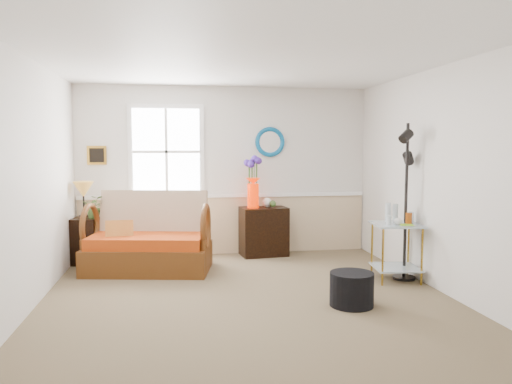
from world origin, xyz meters
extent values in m
cube|color=#806B53|center=(0.00, 0.00, 0.00)|extent=(4.50, 5.00, 0.01)
cube|color=white|center=(0.00, 0.00, 2.60)|extent=(4.50, 5.00, 0.01)
cube|color=silver|center=(0.00, 2.50, 1.30)|extent=(4.50, 0.01, 2.60)
cube|color=silver|center=(0.00, -2.50, 1.30)|extent=(4.50, 0.01, 2.60)
cube|color=silver|center=(-2.25, 0.00, 1.30)|extent=(0.01, 5.00, 2.60)
cube|color=silver|center=(2.25, 0.00, 1.30)|extent=(0.01, 5.00, 2.60)
cube|color=#C8AD87|center=(0.00, 2.48, 0.45)|extent=(4.46, 0.02, 0.90)
cube|color=white|center=(0.00, 2.47, 0.92)|extent=(4.46, 0.04, 0.06)
cube|color=#B58029|center=(-1.92, 2.48, 1.55)|extent=(0.28, 0.03, 0.28)
torus|color=#0E759E|center=(0.70, 2.48, 1.75)|extent=(0.47, 0.07, 0.47)
imported|color=#3D602A|center=(-1.91, 2.07, 0.79)|extent=(0.30, 0.33, 0.26)
cylinder|color=black|center=(1.05, -0.32, 0.18)|extent=(0.58, 0.58, 0.36)
camera|label=1|loc=(-0.78, -5.23, 1.68)|focal=35.00mm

